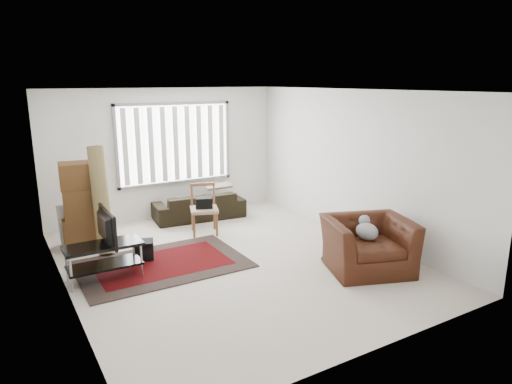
% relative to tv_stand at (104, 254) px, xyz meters
% --- Properties ---
extents(room, '(6.00, 6.02, 2.71)m').
position_rel_tv_stand_xyz_m(room, '(1.98, 0.15, 1.37)').
color(room, beige).
rests_on(room, ground).
extents(persian_rug, '(2.57, 1.71, 0.02)m').
position_rel_tv_stand_xyz_m(persian_rug, '(0.90, 0.08, -0.38)').
color(persian_rug, black).
rests_on(persian_rug, ground).
extents(tv_stand, '(1.09, 0.49, 0.54)m').
position_rel_tv_stand_xyz_m(tv_stand, '(0.00, 0.00, 0.00)').
color(tv_stand, black).
rests_on(tv_stand, ground).
extents(tv, '(0.11, 0.88, 0.51)m').
position_rel_tv_stand_xyz_m(tv, '(-0.00, 0.00, 0.40)').
color(tv, black).
rests_on(tv, tv_stand).
extents(subwoofer, '(0.38, 0.38, 0.30)m').
position_rel_tv_stand_xyz_m(subwoofer, '(0.72, 0.44, -0.22)').
color(subwoofer, black).
rests_on(subwoofer, persian_rug).
extents(moving_boxes, '(0.67, 0.62, 1.49)m').
position_rel_tv_stand_xyz_m(moving_boxes, '(-0.02, 1.60, 0.30)').
color(moving_boxes, brown).
rests_on(moving_boxes, ground).
extents(white_flatpack, '(0.63, 0.28, 0.78)m').
position_rel_tv_stand_xyz_m(white_flatpack, '(-0.07, 1.65, -0.00)').
color(white_flatpack, silver).
rests_on(white_flatpack, ground).
extents(rolled_rug, '(0.33, 0.75, 1.80)m').
position_rel_tv_stand_xyz_m(rolled_rug, '(0.26, 1.19, 0.51)').
color(rolled_rug, olive).
rests_on(rolled_rug, ground).
extents(sofa, '(1.95, 1.00, 0.72)m').
position_rel_tv_stand_xyz_m(sofa, '(2.43, 2.09, -0.03)').
color(sofa, black).
rests_on(sofa, ground).
extents(side_chair, '(0.64, 0.64, 0.94)m').
position_rel_tv_stand_xyz_m(side_chair, '(2.13, 1.16, 0.12)').
color(side_chair, '#9D7F67').
rests_on(side_chair, ground).
extents(armchair, '(1.55, 1.45, 0.92)m').
position_rel_tv_stand_xyz_m(armchair, '(3.55, -1.71, 0.07)').
color(armchair, '#3B180C').
rests_on(armchair, ground).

